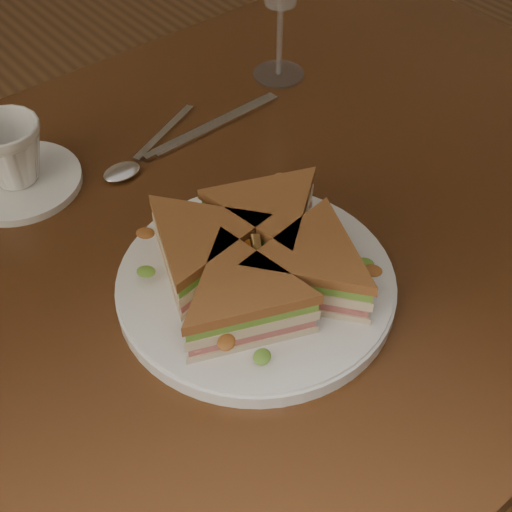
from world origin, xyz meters
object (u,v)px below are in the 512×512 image
object	(u,v)px
knife	(208,129)
spoon	(133,162)
table	(244,276)
coffee_cup	(10,152)
sandwich_wedges	(256,260)
plate	(256,284)
saucer	(19,182)

from	to	relation	value
knife	spoon	bearing A→B (deg)	178.48
table	knife	distance (m)	0.20
coffee_cup	sandwich_wedges	bearing A→B (deg)	-49.92
spoon	coffee_cup	xyz separation A→B (m)	(-0.13, 0.05, 0.04)
spoon	knife	xyz separation A→B (m)	(0.12, -0.00, -0.00)
table	coffee_cup	distance (m)	0.31
knife	plate	bearing A→B (deg)	-118.09
coffee_cup	table	bearing A→B (deg)	-31.43
coffee_cup	spoon	bearing A→B (deg)	-3.22
table	plate	size ratio (longest dim) A/B	4.20
sandwich_wedges	saucer	size ratio (longest dim) A/B	1.98
knife	sandwich_wedges	bearing A→B (deg)	-118.09
saucer	spoon	bearing A→B (deg)	-23.27
sandwich_wedges	spoon	xyz separation A→B (m)	(0.01, 0.26, -0.04)
plate	saucer	distance (m)	0.33
spoon	sandwich_wedges	bearing A→B (deg)	-116.07
plate	coffee_cup	size ratio (longest dim) A/B	3.44
knife	coffee_cup	xyz separation A→B (m)	(-0.24, 0.05, 0.05)
spoon	saucer	world-z (taller)	same
plate	spoon	world-z (taller)	plate
sandwich_wedges	spoon	size ratio (longest dim) A/B	1.71
spoon	knife	bearing A→B (deg)	-23.40
table	coffee_cup	bearing A→B (deg)	128.52
table	knife	size ratio (longest dim) A/B	5.58
saucer	coffee_cup	distance (m)	0.04
plate	knife	size ratio (longest dim) A/B	1.33
spoon	saucer	distance (m)	0.14
knife	coffee_cup	distance (m)	0.25
sandwich_wedges	plate	bearing A→B (deg)	-116.57
table	spoon	bearing A→B (deg)	105.82
saucer	coffee_cup	size ratio (longest dim) A/B	1.80
sandwich_wedges	knife	distance (m)	0.29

